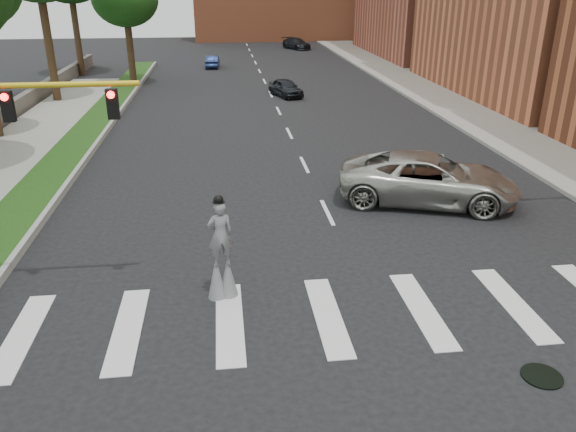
{
  "coord_description": "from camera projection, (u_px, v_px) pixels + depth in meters",
  "views": [
    {
      "loc": [
        -3.81,
        -11.37,
        8.16
      ],
      "look_at": [
        -2.0,
        3.83,
        1.7
      ],
      "focal_mm": 35.0,
      "sensor_mm": 36.0,
      "label": 1
    }
  ],
  "objects": [
    {
      "name": "suv_crossing",
      "position": [
        429.0,
        179.0,
        21.96
      ],
      "size": [
        7.54,
        5.2,
        1.91
      ],
      "primitive_type": "imported",
      "rotation": [
        0.0,
        0.0,
        1.25
      ],
      "color": "#A6A49D",
      "rests_on": "ground"
    },
    {
      "name": "car_near",
      "position": [
        286.0,
        88.0,
        42.25
      ],
      "size": [
        2.65,
        4.07,
        1.29
      ],
      "primitive_type": "imported",
      "rotation": [
        0.0,
        0.0,
        0.33
      ],
      "color": "black",
      "rests_on": "ground"
    },
    {
      "name": "ground_plane",
      "position": [
        386.0,
        334.0,
        13.98
      ],
      "size": [
        160.0,
        160.0,
        0.0
      ],
      "primitive_type": "plane",
      "color": "black",
      "rests_on": "ground"
    },
    {
      "name": "car_mid",
      "position": [
        213.0,
        62.0,
        56.21
      ],
      "size": [
        1.41,
        3.61,
        1.17
      ],
      "primitive_type": "imported",
      "rotation": [
        0.0,
        0.0,
        3.09
      ],
      "color": "navy",
      "rests_on": "ground"
    },
    {
      "name": "median_curb",
      "position": [
        102.0,
        136.0,
        31.09
      ],
      "size": [
        0.2,
        60.0,
        0.28
      ],
      "primitive_type": "cube",
      "color": "gray",
      "rests_on": "ground"
    },
    {
      "name": "sidewalk_right",
      "position": [
        463.0,
        108.0,
        38.18
      ],
      "size": [
        5.0,
        90.0,
        0.18
      ],
      "primitive_type": "cube",
      "color": "gray",
      "rests_on": "ground"
    },
    {
      "name": "grass_median",
      "position": [
        83.0,
        137.0,
        30.98
      ],
      "size": [
        2.0,
        60.0,
        0.25
      ],
      "primitive_type": "cube",
      "color": "#183B11",
      "rests_on": "ground"
    },
    {
      "name": "car_far",
      "position": [
        296.0,
        44.0,
        71.11
      ],
      "size": [
        3.71,
        5.06,
        1.36
      ],
      "primitive_type": "imported",
      "rotation": [
        0.0,
        0.0,
        0.43
      ],
      "color": "black",
      "rests_on": "ground"
    },
    {
      "name": "stilt_performer",
      "position": [
        221.0,
        257.0,
        15.2
      ],
      "size": [
        0.84,
        0.57,
        3.02
      ],
      "rotation": [
        0.0,
        0.0,
        3.31
      ],
      "color": "#342314",
      "rests_on": "ground"
    },
    {
      "name": "manhole",
      "position": [
        542.0,
        376.0,
        12.47
      ],
      "size": [
        0.9,
        0.9,
        0.04
      ],
      "primitive_type": "cylinder",
      "color": "black",
      "rests_on": "ground"
    }
  ]
}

